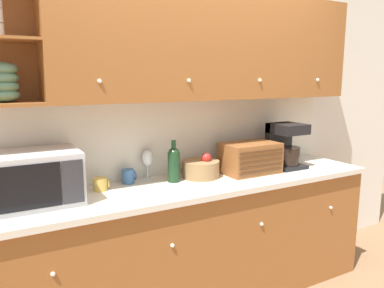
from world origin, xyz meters
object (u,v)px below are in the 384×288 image
Objects in this scene: microwave at (33,178)px; fruit_basket at (201,168)px; wine_glass at (147,159)px; wine_bottle at (174,163)px; bread_box at (250,158)px; coffee_maker at (285,145)px; mug at (101,184)px; mug_blue_second at (129,176)px.

microwave is 1.18m from fruit_basket.
wine_glass is 0.73× the size of wine_bottle.
coffee_maker reaches higher than bread_box.
coffee_maker is at bearing -3.99° from fruit_basket.
wine_bottle reaches higher than mug.
bread_box reaches higher than wine_glass.
mug is at bearing 174.90° from bread_box.
coffee_maker reaches higher than microwave.
fruit_basket is 0.64× the size of bread_box.
coffee_maker is at bearing -0.39° from microwave.
wine_bottle is at bearing -177.33° from fruit_basket.
mug_blue_second is at bearing 13.12° from microwave.
wine_bottle is at bearing -21.69° from mug_blue_second.
mug_blue_second is at bearing 19.01° from mug.
microwave is 1.76× the size of wine_bottle.
mug_blue_second is at bearing 168.48° from fruit_basket.
wine_bottle is at bearing 1.84° from microwave.
microwave is at bearing 179.61° from coffee_maker.
fruit_basket is at bearing 2.00° from microwave.
fruit_basket is 0.76× the size of coffee_maker.
coffee_maker is (1.16, -0.19, 0.03)m from wine_glass.
wine_bottle is 0.69× the size of bread_box.
mug_blue_second is (0.64, 0.15, -0.11)m from microwave.
mug is 0.53m from wine_bottle.
microwave reaches higher than fruit_basket.
wine_bottle is at bearing -4.68° from mug.
coffee_maker is (1.96, -0.01, 0.03)m from microwave.
wine_bottle reaches higher than wine_glass.
microwave is 1.58m from bread_box.
mug_blue_second is 0.96m from bread_box.
coffee_maker is at bearing -3.22° from mug.
microwave is at bearing -166.88° from mug_blue_second.
wine_glass reaches higher than fruit_basket.
wine_glass is 0.51× the size of bread_box.
bread_box is (0.64, -0.06, -0.02)m from wine_bottle.
coffee_maker is (1.54, -0.09, 0.14)m from mug.
fruit_basket is (1.18, 0.04, -0.09)m from microwave.
mug is (0.42, 0.07, -0.11)m from microwave.
microwave reaches higher than wine_bottle.
wine_bottle reaches higher than mug_blue_second.
fruit_basket is at bearing -11.52° from mug_blue_second.
mug_blue_second is 0.54m from fruit_basket.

